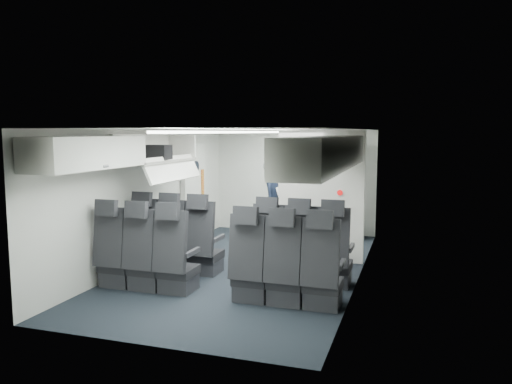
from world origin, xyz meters
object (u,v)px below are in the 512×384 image
Objects in this scene: seat_row_front at (236,250)px; flight_attendant at (273,202)px; galley_unit at (337,190)px; boarding_door at (194,192)px; seat_row_mid at (212,266)px; carry_on_bag at (157,153)px.

seat_row_front is 2.39m from flight_attendant.
flight_attendant is (-0.12, 2.35, 0.38)m from seat_row_front.
seat_row_front is 1.75× the size of galley_unit.
boarding_door is 1.19× the size of flight_attendant.
carry_on_bag reaches higher than seat_row_mid.
carry_on_bag is (-1.39, 1.14, 1.39)m from seat_row_mid.
boarding_door is at bearing -155.72° from galley_unit.
carry_on_bag is at bearing 170.18° from seat_row_front.
seat_row_mid is 1.79× the size of boarding_door.
seat_row_front is 2.71m from boarding_door.
seat_row_front is 0.90m from seat_row_mid.
seat_row_mid is at bearing -90.00° from seat_row_front.
galley_unit is 2.84m from boarding_door.
carry_on_bag is (-2.34, -3.01, 0.84)m from galley_unit.
boarding_door reaches higher than flight_attendant.
galley_unit is 3.91m from carry_on_bag.
seat_row_mid is 2.13× the size of flight_attendant.
boarding_door is 4.59× the size of carry_on_bag.
flight_attendant is at bearing -139.82° from galley_unit.
boarding_door is at bearing 118.77° from seat_row_mid.
seat_row_front and seat_row_mid have the same top height.
carry_on_bag is (-1.39, 0.24, 1.39)m from seat_row_front.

